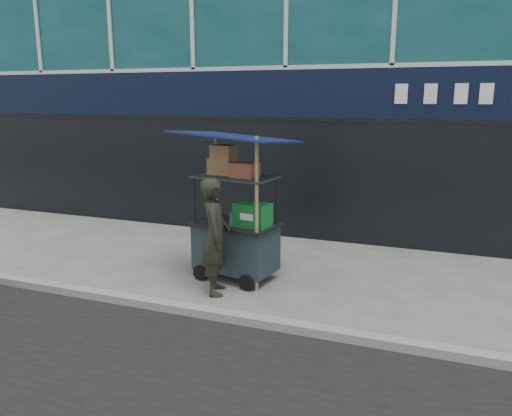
% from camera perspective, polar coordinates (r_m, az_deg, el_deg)
% --- Properties ---
extents(ground, '(80.00, 80.00, 0.00)m').
position_cam_1_polar(ground, '(7.04, -6.51, -11.37)').
color(ground, '#60605C').
rests_on(ground, ground).
extents(curb, '(80.00, 0.18, 0.12)m').
position_cam_1_polar(curb, '(6.86, -7.30, -11.53)').
color(curb, gray).
rests_on(curb, ground).
extents(vendor_cart, '(1.93, 1.51, 2.36)m').
position_cam_1_polar(vendor_cart, '(7.85, -2.26, -2.34)').
color(vendor_cart, '#1B2B2E').
rests_on(vendor_cart, ground).
extents(vendor_man, '(0.62, 0.74, 1.73)m').
position_cam_1_polar(vendor_man, '(7.28, -4.66, -3.26)').
color(vendor_man, black).
rests_on(vendor_man, ground).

